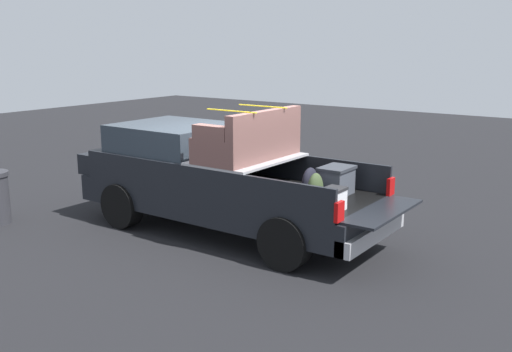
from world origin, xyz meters
name	(u,v)px	position (x,y,z in m)	size (l,w,h in m)	color
ground_plane	(228,232)	(0.00, 0.00, 0.00)	(40.00, 40.00, 0.00)	black
pickup_truck	(212,177)	(0.35, 0.00, 0.96)	(6.05, 2.06, 2.23)	black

